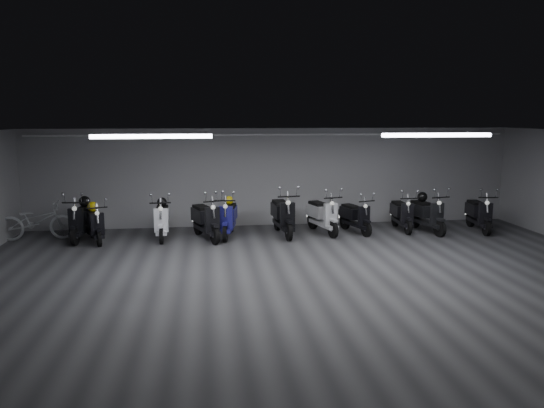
{
  "coord_description": "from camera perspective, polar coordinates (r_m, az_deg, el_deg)",
  "views": [
    {
      "loc": [
        -1.9,
        -9.59,
        3.15
      ],
      "look_at": [
        -0.38,
        2.5,
        1.05
      ],
      "focal_mm": 33.92,
      "sensor_mm": 36.0,
      "label": 1
    }
  ],
  "objects": [
    {
      "name": "scooter_7",
      "position": [
        14.08,
        9.26,
        -0.83
      ],
      "size": [
        0.96,
        1.67,
        1.18
      ],
      "primitive_type": null,
      "rotation": [
        0.0,
        0.0,
        0.29
      ],
      "color": "black",
      "rests_on": "floor"
    },
    {
      "name": "scooter_5",
      "position": [
        13.59,
        1.22,
        -0.58
      ],
      "size": [
        0.81,
        1.95,
        1.42
      ],
      "primitive_type": null,
      "rotation": [
        0.0,
        0.0,
        0.1
      ],
      "color": "black",
      "rests_on": "floor"
    },
    {
      "name": "helmet_3",
      "position": [
        13.79,
        -19.28,
        -0.29
      ],
      "size": [
        0.26,
        0.26,
        0.26
      ],
      "primitive_type": "sphere",
      "color": "#BEA50B",
      "rests_on": "scooter_1"
    },
    {
      "name": "scooter_2",
      "position": [
        13.51,
        -12.13,
        -1.14
      ],
      "size": [
        0.64,
        1.74,
        1.28
      ],
      "primitive_type": null,
      "rotation": [
        0.0,
        0.0,
        0.03
      ],
      "color": "white",
      "rests_on": "floor"
    },
    {
      "name": "fluor_strip_right",
      "position": [
        11.68,
        17.81,
        7.3
      ],
      "size": [
        2.4,
        0.18,
        0.08
      ],
      "primitive_type": "cube",
      "color": "white",
      "rests_on": "ceiling"
    },
    {
      "name": "scooter_10",
      "position": [
        15.2,
        22.01,
        -0.45
      ],
      "size": [
        0.79,
        1.77,
        1.28
      ],
      "primitive_type": null,
      "rotation": [
        0.0,
        0.0,
        -0.13
      ],
      "color": "black",
      "rests_on": "floor"
    },
    {
      "name": "front_wall",
      "position": [
        5.27,
        14.71,
        -9.98
      ],
      "size": [
        14.0,
        0.01,
        2.8
      ],
      "primitive_type": "cube",
      "color": "gray",
      "rests_on": "ground"
    },
    {
      "name": "scooter_0",
      "position": [
        13.97,
        -20.33,
        -1.11
      ],
      "size": [
        0.76,
        1.82,
        1.32
      ],
      "primitive_type": null,
      "rotation": [
        0.0,
        0.0,
        -0.1
      ],
      "color": "black",
      "rests_on": "floor"
    },
    {
      "name": "scooter_4",
      "position": [
        13.49,
        -4.9,
        -0.91
      ],
      "size": [
        0.88,
        1.84,
        1.31
      ],
      "primitive_type": null,
      "rotation": [
        0.0,
        0.0,
        -0.17
      ],
      "color": "navy",
      "rests_on": "floor"
    },
    {
      "name": "fluor_strip_left",
      "position": [
        10.66,
        -13.17,
        7.31
      ],
      "size": [
        2.4,
        0.18,
        0.08
      ],
      "primitive_type": "cube",
      "color": "white",
      "rests_on": "ceiling"
    },
    {
      "name": "scooter_3",
      "position": [
        13.24,
        -7.37,
        -1.09
      ],
      "size": [
        1.21,
        1.91,
        1.35
      ],
      "primitive_type": null,
      "rotation": [
        0.0,
        0.0,
        0.36
      ],
      "color": "black",
      "rests_on": "floor"
    },
    {
      "name": "helmet_0",
      "position": [
        14.73,
        16.34,
        0.77
      ],
      "size": [
        0.28,
        0.28,
        0.28
      ],
      "primitive_type": "sphere",
      "color": "black",
      "rests_on": "scooter_9"
    },
    {
      "name": "scooter_9",
      "position": [
        14.58,
        16.83,
        -0.51
      ],
      "size": [
        0.92,
        1.83,
        1.3
      ],
      "primitive_type": null,
      "rotation": [
        0.0,
        0.0,
        0.2
      ],
      "color": "black",
      "rests_on": "floor"
    },
    {
      "name": "helmet_4",
      "position": [
        13.68,
        -4.78,
        0.41
      ],
      "size": [
        0.24,
        0.24,
        0.24
      ],
      "primitive_type": "sphere",
      "color": "gold",
      "rests_on": "scooter_4"
    },
    {
      "name": "floor",
      "position": [
        10.28,
        3.9,
        -8.13
      ],
      "size": [
        14.0,
        10.0,
        0.01
      ],
      "primitive_type": "cube",
      "color": "#363639",
      "rests_on": "ground"
    },
    {
      "name": "back_wall",
      "position": [
        14.83,
        0.26,
        3.0
      ],
      "size": [
        14.0,
        0.01,
        2.8
      ],
      "primitive_type": "cube",
      "color": "gray",
      "rests_on": "ground"
    },
    {
      "name": "scooter_6",
      "position": [
        13.89,
        5.65,
        -0.61
      ],
      "size": [
        1.02,
        1.86,
        1.32
      ],
      "primitive_type": null,
      "rotation": [
        0.0,
        0.0,
        0.26
      ],
      "color": "silver",
      "rests_on": "floor"
    },
    {
      "name": "ceiling",
      "position": [
        9.79,
        4.09,
        7.73
      ],
      "size": [
        14.0,
        10.0,
        0.01
      ],
      "primitive_type": "cube",
      "color": "slate",
      "rests_on": "ground"
    },
    {
      "name": "scooter_8",
      "position": [
        14.63,
        14.24,
        -0.53
      ],
      "size": [
        0.61,
        1.66,
        1.22
      ],
      "primitive_type": null,
      "rotation": [
        0.0,
        0.0,
        -0.04
      ],
      "color": "black",
      "rests_on": "floor"
    },
    {
      "name": "helmet_1",
      "position": [
        13.7,
        -12.12,
        0.2
      ],
      "size": [
        0.25,
        0.25,
        0.25
      ],
      "primitive_type": "sphere",
      "color": "black",
      "rests_on": "scooter_2"
    },
    {
      "name": "conduit",
      "position": [
        14.65,
        0.31,
        7.7
      ],
      "size": [
        13.6,
        0.05,
        0.05
      ],
      "primitive_type": "cylinder",
      "rotation": [
        0.0,
        1.57,
        0.0
      ],
      "color": "white",
      "rests_on": "back_wall"
    },
    {
      "name": "bicycle",
      "position": [
        14.42,
        -24.7,
        -1.28
      ],
      "size": [
        1.92,
        0.79,
        1.21
      ],
      "primitive_type": "imported",
      "rotation": [
        0.0,
        0.0,
        1.64
      ],
      "color": "silver",
      "rests_on": "floor"
    },
    {
      "name": "helmet_2",
      "position": [
        14.15,
        -20.09,
        0.28
      ],
      "size": [
        0.29,
        0.29,
        0.29
      ],
      "primitive_type": "sphere",
      "color": "black",
      "rests_on": "scooter_0"
    },
    {
      "name": "scooter_1",
      "position": [
        13.62,
        -19.08,
        -1.57
      ],
      "size": [
        1.05,
        1.69,
        1.19
      ],
      "primitive_type": null,
      "rotation": [
        0.0,
        0.0,
        0.35
      ],
      "color": "black",
      "rests_on": "floor"
    }
  ]
}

